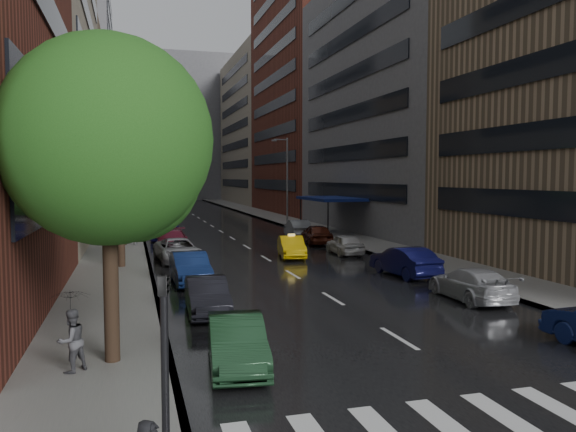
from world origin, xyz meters
name	(u,v)px	position (x,y,z in m)	size (l,w,h in m)	color
ground	(474,383)	(0.00, 0.00, 0.00)	(220.00, 220.00, 0.00)	gray
road	(207,223)	(0.00, 50.00, 0.01)	(14.00, 140.00, 0.01)	black
sidewalk_left	(122,224)	(-9.00, 50.00, 0.07)	(4.00, 140.00, 0.15)	gray
sidewalk_right	(286,221)	(9.00, 50.00, 0.07)	(4.00, 140.00, 0.15)	gray
crosswalk	(537,415)	(0.20, -2.00, 0.01)	(13.15, 2.80, 0.01)	silver
buildings_left	(66,83)	(-15.00, 58.79, 15.99)	(8.00, 108.00, 38.00)	maroon
buildings_right	(317,98)	(15.00, 56.70, 15.03)	(8.05, 109.10, 36.00)	#937A5B
building_far	(167,128)	(0.00, 118.00, 16.00)	(40.00, 14.00, 32.00)	slate
tree_near	(108,141)	(-8.60, 3.73, 6.02)	(5.52, 5.52, 8.80)	#382619
tree_mid	(120,167)	(-8.60, 20.23, 5.59)	(5.13, 5.13, 8.18)	#382619
tree_far	(122,174)	(-8.60, 30.47, 5.31)	(4.87, 4.87, 7.77)	#382619
taxi	(291,247)	(1.63, 21.91, 0.68)	(1.44, 4.13, 1.36)	yellow
parked_cars_left	(175,245)	(-5.40, 24.21, 0.74)	(2.81, 41.96, 1.59)	#1B3B22
parked_cars_right	(376,253)	(5.40, 17.51, 0.73)	(2.22, 37.07, 1.53)	#101B4C
ped_black_umbrella	(71,324)	(-9.56, 3.10, 1.39)	(0.99, 0.98, 2.09)	#4B4B50
traffic_light	(165,365)	(-7.60, -3.23, 2.23)	(0.18, 0.15, 3.45)	black
street_lamp_left	(135,180)	(-7.72, 30.00, 4.89)	(1.74, 0.22, 9.00)	gray
street_lamp_right	(286,179)	(7.72, 45.00, 4.89)	(1.74, 0.22, 9.00)	gray
awning	(330,199)	(8.98, 35.00, 3.13)	(4.00, 8.00, 3.12)	navy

